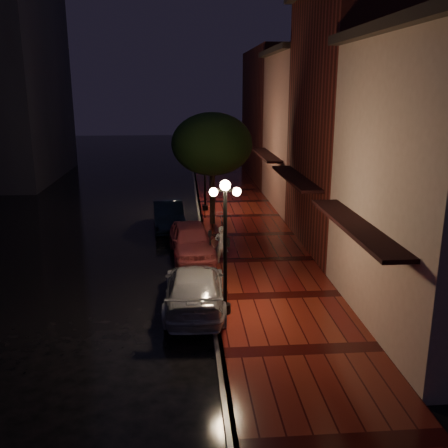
# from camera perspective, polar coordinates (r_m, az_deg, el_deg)

# --- Properties ---
(ground) EXTENTS (120.00, 120.00, 0.00)m
(ground) POSITION_cam_1_polar(r_m,az_deg,el_deg) (20.87, -1.99, -4.64)
(ground) COLOR black
(ground) RESTS_ON ground
(sidewalk) EXTENTS (4.50, 60.00, 0.15)m
(sidewalk) POSITION_cam_1_polar(r_m,az_deg,el_deg) (21.06, 4.15, -4.27)
(sidewalk) COLOR #4E100E
(sidewalk) RESTS_ON ground
(curb) EXTENTS (0.25, 60.00, 0.15)m
(curb) POSITION_cam_1_polar(r_m,az_deg,el_deg) (20.85, -1.99, -4.44)
(curb) COLOR #595451
(curb) RESTS_ON ground
(storefront_mid) EXTENTS (5.00, 8.00, 11.00)m
(storefront_mid) POSITION_cam_1_polar(r_m,az_deg,el_deg) (23.06, 15.60, 10.73)
(storefront_mid) COLOR #511914
(storefront_mid) RESTS_ON ground
(storefront_far) EXTENTS (5.00, 8.00, 9.00)m
(storefront_far) POSITION_cam_1_polar(r_m,az_deg,el_deg) (30.75, 10.35, 10.16)
(storefront_far) COLOR #8C5951
(storefront_far) RESTS_ON ground
(storefront_extra) EXTENTS (5.00, 12.00, 10.00)m
(storefront_extra) POSITION_cam_1_polar(r_m,az_deg,el_deg) (40.44, 6.72, 12.18)
(storefront_extra) COLOR #511914
(storefront_extra) RESTS_ON ground
(streetlamp_near) EXTENTS (0.96, 0.36, 4.31)m
(streetlamp_near) POSITION_cam_1_polar(r_m,az_deg,el_deg) (15.34, 0.13, -1.80)
(streetlamp_near) COLOR black
(streetlamp_near) RESTS_ON sidewalk
(streetlamp_far) EXTENTS (0.96, 0.36, 4.31)m
(streetlamp_far) POSITION_cam_1_polar(r_m,az_deg,el_deg) (28.99, -2.20, 6.32)
(streetlamp_far) COLOR black
(streetlamp_far) RESTS_ON sidewalk
(street_tree) EXTENTS (4.16, 4.16, 5.80)m
(street_tree) POSITION_cam_1_polar(r_m,az_deg,el_deg) (25.80, -1.36, 8.90)
(street_tree) COLOR black
(street_tree) RESTS_ON sidewalk
(pink_car) EXTENTS (2.18, 4.53, 1.49)m
(pink_car) POSITION_cam_1_polar(r_m,az_deg,el_deg) (21.61, -3.73, -1.87)
(pink_car) COLOR #CD5458
(pink_car) RESTS_ON ground
(navy_car) EXTENTS (1.86, 4.41, 1.42)m
(navy_car) POSITION_cam_1_polar(r_m,az_deg,el_deg) (26.10, -6.37, 0.99)
(navy_car) COLOR black
(navy_car) RESTS_ON ground
(silver_car) EXTENTS (2.13, 4.94, 1.42)m
(silver_car) POSITION_cam_1_polar(r_m,az_deg,el_deg) (16.63, -3.38, -7.38)
(silver_car) COLOR #9F9FA6
(silver_car) RESTS_ON ground
(woman_with_umbrella) EXTENTS (0.91, 0.93, 2.20)m
(woman_with_umbrella) POSITION_cam_1_polar(r_m,az_deg,el_deg) (20.17, -0.28, -0.56)
(woman_with_umbrella) COLOR silver
(woman_with_umbrella) RESTS_ON sidewalk
(parking_meter) EXTENTS (0.15, 0.13, 1.32)m
(parking_meter) POSITION_cam_1_polar(r_m,az_deg,el_deg) (20.54, -1.59, -2.17)
(parking_meter) COLOR black
(parking_meter) RESTS_ON sidewalk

